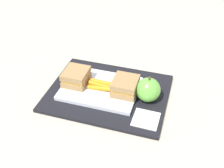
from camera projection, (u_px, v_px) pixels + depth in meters
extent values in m
plane|color=#B7AD99|center=(108.00, 94.00, 0.86)|extent=(2.40, 2.40, 0.00)
cube|color=black|center=(108.00, 93.00, 0.86)|extent=(0.36, 0.28, 0.01)
cube|color=white|center=(100.00, 88.00, 0.86)|extent=(0.23, 0.17, 0.01)
cube|color=#9E7A4C|center=(76.00, 80.00, 0.87)|extent=(0.07, 0.08, 0.02)
cube|color=#F4CC4C|center=(76.00, 77.00, 0.86)|extent=(0.07, 0.07, 0.01)
cube|color=#9E7A4C|center=(76.00, 73.00, 0.85)|extent=(0.07, 0.08, 0.02)
cube|color=#9E7A4C|center=(125.00, 89.00, 0.83)|extent=(0.07, 0.08, 0.02)
cube|color=#F4CC4C|center=(125.00, 86.00, 0.83)|extent=(0.07, 0.07, 0.01)
cube|color=#9E7A4C|center=(125.00, 82.00, 0.82)|extent=(0.07, 0.08, 0.02)
cylinder|color=orange|center=(99.00, 88.00, 0.84)|extent=(0.08, 0.01, 0.02)
cylinder|color=orange|center=(101.00, 85.00, 0.85)|extent=(0.08, 0.01, 0.02)
cylinder|color=orange|center=(102.00, 83.00, 0.86)|extent=(0.08, 0.01, 0.02)
sphere|color=#66B742|center=(148.00, 89.00, 0.81)|extent=(0.07, 0.07, 0.07)
cylinder|color=brown|center=(149.00, 78.00, 0.78)|extent=(0.01, 0.01, 0.01)
cube|color=white|center=(146.00, 119.00, 0.76)|extent=(0.07, 0.07, 0.00)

